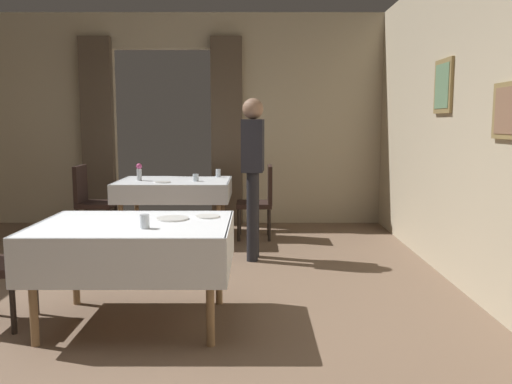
{
  "coord_description": "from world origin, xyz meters",
  "views": [
    {
      "loc": [
        1.34,
        -3.53,
        1.47
      ],
      "look_at": [
        1.35,
        0.47,
        0.94
      ],
      "focal_mm": 37.14,
      "sensor_mm": 36.0,
      "label": 1
    }
  ],
  "objects_px": {
    "dining_table_far": "(173,187)",
    "person_waiter_by_doorway": "(251,165)",
    "plate_far_c": "(161,182)",
    "dining_table_mid": "(133,236)",
    "chair_far_right": "(259,198)",
    "plate_mid_a": "(171,219)",
    "plate_mid_b": "(206,216)",
    "glass_far_b": "(217,173)",
    "glass_far_d": "(194,178)",
    "glass_mid_c": "(143,221)",
    "chair_far_left": "(89,198)",
    "flower_vase_far": "(138,171)"
  },
  "relations": [
    {
      "from": "chair_far_right",
      "to": "glass_far_d",
      "type": "distance_m",
      "value": 0.86
    },
    {
      "from": "plate_mid_a",
      "to": "dining_table_far",
      "type": "bearing_deg",
      "value": 98.4
    },
    {
      "from": "dining_table_mid",
      "to": "glass_far_d",
      "type": "xyz_separation_m",
      "value": [
        0.14,
        2.73,
        0.15
      ]
    },
    {
      "from": "dining_table_mid",
      "to": "plate_mid_a",
      "type": "bearing_deg",
      "value": 27.78
    },
    {
      "from": "chair_far_left",
      "to": "glass_far_d",
      "type": "bearing_deg",
      "value": -6.71
    },
    {
      "from": "flower_vase_far",
      "to": "glass_far_b",
      "type": "bearing_deg",
      "value": 24.71
    },
    {
      "from": "chair_far_right",
      "to": "plate_mid_a",
      "type": "bearing_deg",
      "value": -103.9
    },
    {
      "from": "dining_table_far",
      "to": "person_waiter_by_doorway",
      "type": "height_order",
      "value": "person_waiter_by_doorway"
    },
    {
      "from": "flower_vase_far",
      "to": "glass_far_b",
      "type": "xyz_separation_m",
      "value": [
        0.95,
        0.44,
        -0.06
      ]
    },
    {
      "from": "dining_table_far",
      "to": "glass_far_d",
      "type": "distance_m",
      "value": 0.33
    },
    {
      "from": "chair_far_right",
      "to": "glass_far_d",
      "type": "bearing_deg",
      "value": -168.66
    },
    {
      "from": "dining_table_far",
      "to": "glass_mid_c",
      "type": "xyz_separation_m",
      "value": [
        0.27,
        -3.05,
        0.13
      ]
    },
    {
      "from": "plate_mid_a",
      "to": "plate_far_c",
      "type": "distance_m",
      "value": 2.49
    },
    {
      "from": "chair_far_right",
      "to": "glass_mid_c",
      "type": "distance_m",
      "value": 3.22
    },
    {
      "from": "plate_mid_a",
      "to": "glass_far_b",
      "type": "height_order",
      "value": "glass_far_b"
    },
    {
      "from": "plate_mid_a",
      "to": "glass_mid_c",
      "type": "xyz_separation_m",
      "value": [
        -0.14,
        -0.34,
        0.04
      ]
    },
    {
      "from": "plate_mid_b",
      "to": "glass_far_d",
      "type": "distance_m",
      "value": 2.53
    },
    {
      "from": "chair_far_right",
      "to": "plate_mid_a",
      "type": "xyz_separation_m",
      "value": [
        -0.68,
        -2.75,
        0.24
      ]
    },
    {
      "from": "dining_table_far",
      "to": "plate_far_c",
      "type": "bearing_deg",
      "value": -111.32
    },
    {
      "from": "plate_mid_a",
      "to": "plate_mid_b",
      "type": "xyz_separation_m",
      "value": [
        0.25,
        0.09,
        0.0
      ]
    },
    {
      "from": "plate_mid_b",
      "to": "chair_far_right",
      "type": "bearing_deg",
      "value": 80.9
    },
    {
      "from": "dining_table_far",
      "to": "person_waiter_by_doorway",
      "type": "distance_m",
      "value": 1.45
    },
    {
      "from": "dining_table_mid",
      "to": "chair_far_right",
      "type": "xyz_separation_m",
      "value": [
        0.94,
        2.89,
        -0.13
      ]
    },
    {
      "from": "glass_mid_c",
      "to": "glass_far_b",
      "type": "relative_size",
      "value": 0.92
    },
    {
      "from": "chair_far_right",
      "to": "glass_far_d",
      "type": "height_order",
      "value": "chair_far_right"
    },
    {
      "from": "chair_far_right",
      "to": "plate_mid_b",
      "type": "bearing_deg",
      "value": -99.1
    },
    {
      "from": "dining_table_far",
      "to": "person_waiter_by_doorway",
      "type": "bearing_deg",
      "value": -45.09
    },
    {
      "from": "plate_mid_a",
      "to": "glass_mid_c",
      "type": "distance_m",
      "value": 0.37
    },
    {
      "from": "glass_far_b",
      "to": "plate_far_c",
      "type": "bearing_deg",
      "value": -134.17
    },
    {
      "from": "plate_mid_b",
      "to": "glass_far_b",
      "type": "xyz_separation_m",
      "value": [
        -0.13,
        3.0,
        0.05
      ]
    },
    {
      "from": "plate_mid_b",
      "to": "chair_far_left",
      "type": "bearing_deg",
      "value": 123.07
    },
    {
      "from": "dining_table_mid",
      "to": "chair_far_right",
      "type": "bearing_deg",
      "value": 72.0
    },
    {
      "from": "dining_table_mid",
      "to": "plate_mid_b",
      "type": "relative_size",
      "value": 7.6
    },
    {
      "from": "chair_far_right",
      "to": "glass_far_d",
      "type": "relative_size",
      "value": 10.39
    },
    {
      "from": "plate_mid_a",
      "to": "glass_far_b",
      "type": "bearing_deg",
      "value": 87.72
    },
    {
      "from": "chair_far_right",
      "to": "glass_far_b",
      "type": "distance_m",
      "value": 0.71
    },
    {
      "from": "flower_vase_far",
      "to": "plate_far_c",
      "type": "distance_m",
      "value": 0.4
    },
    {
      "from": "plate_far_c",
      "to": "chair_far_right",
      "type": "bearing_deg",
      "value": 14.77
    },
    {
      "from": "person_waiter_by_doorway",
      "to": "plate_mid_a",
      "type": "bearing_deg",
      "value": -109.02
    },
    {
      "from": "dining_table_far",
      "to": "flower_vase_far",
      "type": "relative_size",
      "value": 6.51
    },
    {
      "from": "plate_mid_b",
      "to": "glass_far_d",
      "type": "bearing_deg",
      "value": 98.48
    },
    {
      "from": "chair_far_left",
      "to": "flower_vase_far",
      "type": "distance_m",
      "value": 0.75
    },
    {
      "from": "plate_mid_a",
      "to": "plate_far_c",
      "type": "relative_size",
      "value": 1.23
    },
    {
      "from": "chair_far_right",
      "to": "chair_far_left",
      "type": "height_order",
      "value": "same"
    },
    {
      "from": "dining_table_mid",
      "to": "flower_vase_far",
      "type": "xyz_separation_m",
      "value": [
        -0.57,
        2.79,
        0.22
      ]
    },
    {
      "from": "plate_mid_a",
      "to": "glass_far_b",
      "type": "xyz_separation_m",
      "value": [
        0.12,
        3.09,
        0.05
      ]
    },
    {
      "from": "dining_table_far",
      "to": "chair_far_left",
      "type": "distance_m",
      "value": 1.09
    },
    {
      "from": "plate_mid_a",
      "to": "person_waiter_by_doorway",
      "type": "distance_m",
      "value": 1.83
    },
    {
      "from": "glass_far_b",
      "to": "person_waiter_by_doorway",
      "type": "xyz_separation_m",
      "value": [
        0.47,
        -1.37,
        0.22
      ]
    },
    {
      "from": "flower_vase_far",
      "to": "plate_far_c",
      "type": "relative_size",
      "value": 1.1
    }
  ]
}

